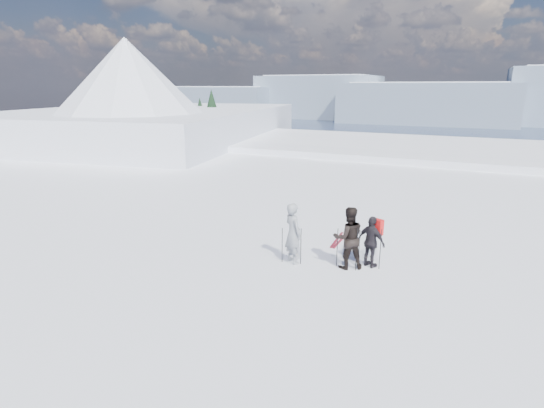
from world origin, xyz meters
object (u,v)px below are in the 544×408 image
at_px(skis_loose, 339,240).
at_px(skier_pack, 371,242).
at_px(skier_dark, 348,238).
at_px(skier_grey, 293,233).

bearing_deg(skis_loose, skier_pack, -50.04).
bearing_deg(skier_dark, skis_loose, -97.49).
height_order(skier_dark, skis_loose, skier_dark).
relative_size(skier_dark, skier_pack, 1.20).
distance_m(skier_pack, skis_loose, 2.50).
xyz_separation_m(skier_grey, skier_dark, (1.67, 0.33, 0.00)).
height_order(skier_grey, skier_pack, skier_grey).
bearing_deg(skis_loose, skier_grey, -106.99).
height_order(skier_dark, skier_pack, skier_dark).
height_order(skier_pack, skis_loose, skier_pack).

